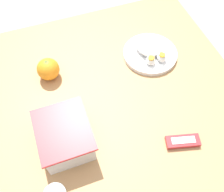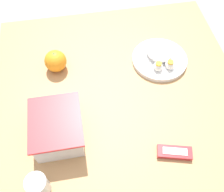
{
  "view_description": "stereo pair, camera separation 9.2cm",
  "coord_description": "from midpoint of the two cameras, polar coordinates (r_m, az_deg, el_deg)",
  "views": [
    {
      "loc": [
        -0.51,
        0.22,
        1.62
      ],
      "look_at": [
        -0.02,
        0.04,
        0.81
      ],
      "focal_mm": 42.0,
      "sensor_mm": 36.0,
      "label": 1
    },
    {
      "loc": [
        -0.54,
        0.13,
        1.62
      ],
      "look_at": [
        -0.02,
        0.04,
        0.81
      ],
      "focal_mm": 42.0,
      "sensor_mm": 36.0,
      "label": 2
    }
  ],
  "objects": [
    {
      "name": "table",
      "position": [
        1.11,
        -0.86,
        -3.22
      ],
      "size": [
        0.99,
        0.96,
        0.78
      ],
      "color": "#AD7F51",
      "rests_on": "ground_plane"
    },
    {
      "name": "orange_fruit",
      "position": [
        1.07,
        -16.15,
        5.47
      ],
      "size": [
        0.09,
        0.09,
        0.09
      ],
      "color": "orange",
      "rests_on": "table"
    },
    {
      "name": "rice_plate",
      "position": [
        1.12,
        5.96,
        9.41
      ],
      "size": [
        0.23,
        0.23,
        0.05
      ],
      "color": "white",
      "rests_on": "table"
    },
    {
      "name": "ground_plane",
      "position": [
        1.71,
        -0.58,
        -14.15
      ],
      "size": [
        10.0,
        10.0,
        0.0
      ],
      "primitive_type": "plane",
      "color": "#B2A899"
    },
    {
      "name": "food_container",
      "position": [
        0.89,
        -13.1,
        -8.93
      ],
      "size": [
        0.2,
        0.17,
        0.11
      ],
      "color": "white",
      "rests_on": "table"
    },
    {
      "name": "candy_bar",
      "position": [
        0.93,
        12.41,
        -9.84
      ],
      "size": [
        0.07,
        0.12,
        0.02
      ],
      "color": "#B7282D",
      "rests_on": "table"
    }
  ]
}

